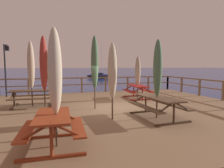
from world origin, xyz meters
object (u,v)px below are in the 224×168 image
at_px(patio_umbrella_short_mid, 158,68).
at_px(patio_umbrella_tall_back_right, 112,71).
at_px(patio_umbrella_tall_back_left, 31,65).
at_px(patio_umbrella_tall_mid_left, 138,72).
at_px(picnic_table_front_right, 158,102).
at_px(patio_umbrella_tall_mid_right, 55,72).
at_px(patio_umbrella_short_back, 95,63).
at_px(picnic_table_back_right, 33,94).
at_px(lamp_post_hooked, 6,62).
at_px(sailboat_distant, 100,76).
at_px(picnic_table_mid_left, 53,124).
at_px(picnic_table_mid_right, 138,89).
at_px(patio_umbrella_tall_front, 44,64).

relative_size(patio_umbrella_short_mid, patio_umbrella_tall_back_right, 1.06).
height_order(patio_umbrella_tall_back_left, patio_umbrella_tall_mid_left, patio_umbrella_tall_back_left).
xyz_separation_m(picnic_table_front_right, patio_umbrella_short_mid, (-0.06, -0.00, 1.23)).
relative_size(patio_umbrella_tall_mid_right, patio_umbrella_short_back, 0.86).
distance_m(picnic_table_front_right, patio_umbrella_short_mid, 1.24).
bearing_deg(patio_umbrella_tall_back_left, picnic_table_front_right, -36.82).
distance_m(patio_umbrella_tall_mid_left, patio_umbrella_tall_back_right, 4.72).
height_order(picnic_table_front_right, picnic_table_back_right, same).
distance_m(patio_umbrella_tall_back_left, lamp_post_hooked, 3.74).
bearing_deg(sailboat_distant, patio_umbrella_short_back, -103.78).
bearing_deg(patio_umbrella_tall_mid_left, picnic_table_mid_left, -129.70).
relative_size(picnic_table_back_right, picnic_table_mid_right, 1.11).
height_order(picnic_table_front_right, patio_umbrella_tall_mid_left, patio_umbrella_tall_mid_left).
distance_m(patio_umbrella_short_mid, patio_umbrella_tall_mid_right, 3.85).
height_order(picnic_table_front_right, patio_umbrella_tall_back_left, patio_umbrella_tall_back_left).
bearing_deg(picnic_table_mid_right, sailboat_distant, 80.93).
relative_size(picnic_table_front_right, patio_umbrella_tall_back_right, 0.83).
height_order(picnic_table_front_right, patio_umbrella_tall_front, patio_umbrella_tall_front).
distance_m(patio_umbrella_tall_back_left, patio_umbrella_tall_back_right, 4.35).
relative_size(patio_umbrella_short_mid, sailboat_distant, 0.37).
bearing_deg(sailboat_distant, patio_umbrella_tall_front, -107.39).
distance_m(patio_umbrella_tall_back_left, patio_umbrella_tall_mid_right, 5.11).
bearing_deg(patio_umbrella_short_mid, picnic_table_front_right, 4.66).
bearing_deg(patio_umbrella_tall_back_right, patio_umbrella_tall_mid_right, -136.52).
distance_m(picnic_table_mid_right, patio_umbrella_short_back, 3.90).
bearing_deg(patio_umbrella_short_back, lamp_post_hooked, 133.80).
distance_m(patio_umbrella_short_mid, patio_umbrella_tall_front, 4.50).
relative_size(picnic_table_front_right, patio_umbrella_short_back, 0.69).
bearing_deg(patio_umbrella_tall_mid_left, lamp_post_hooked, 160.41).
bearing_deg(patio_umbrella_tall_back_left, patio_umbrella_tall_mid_left, 6.76).
distance_m(patio_umbrella_tall_mid_right, patio_umbrella_tall_back_right, 2.64).
height_order(patio_umbrella_tall_back_left, lamp_post_hooked, lamp_post_hooked).
xyz_separation_m(patio_umbrella_tall_mid_left, sailboat_distant, (4.66, 29.06, -1.66)).
distance_m(picnic_table_mid_left, patio_umbrella_tall_mid_right, 1.20).
xyz_separation_m(picnic_table_mid_left, patio_umbrella_tall_front, (-0.34, 3.72, 1.42)).
bearing_deg(patio_umbrella_short_back, picnic_table_mid_right, 34.19).
distance_m(picnic_table_back_right, patio_umbrella_short_back, 3.32).
bearing_deg(patio_umbrella_short_mid, picnic_table_back_right, 142.22).
bearing_deg(lamp_post_hooked, patio_umbrella_tall_back_right, -54.18).
distance_m(picnic_table_mid_right, patio_umbrella_short_mid, 4.48).
bearing_deg(patio_umbrella_tall_back_left, lamp_post_hooked, 117.68).
bearing_deg(patio_umbrella_tall_back_left, sailboat_distant, 70.84).
distance_m(picnic_table_mid_right, patio_umbrella_tall_back_right, 4.89).
bearing_deg(picnic_table_mid_left, picnic_table_mid_right, 50.26).
bearing_deg(patio_umbrella_tall_mid_left, sailboat_distant, 80.88).
height_order(patio_umbrella_tall_mid_right, lamp_post_hooked, lamp_post_hooked).
height_order(patio_umbrella_short_mid, patio_umbrella_tall_back_left, patio_umbrella_tall_back_left).
bearing_deg(patio_umbrella_tall_mid_left, patio_umbrella_tall_front, -158.88).
bearing_deg(patio_umbrella_short_mid, picnic_table_mid_right, 74.66).
xyz_separation_m(patio_umbrella_tall_back_left, lamp_post_hooked, (-1.73, 3.31, 0.19)).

